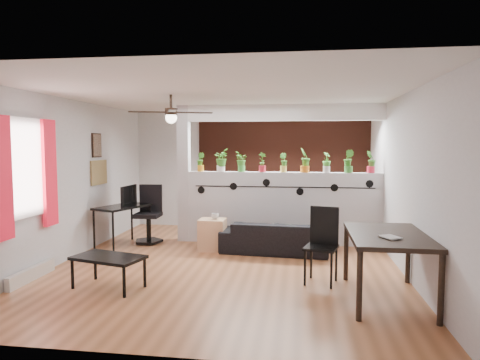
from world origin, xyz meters
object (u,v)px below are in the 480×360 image
(sofa, at_px, (275,238))
(dining_table, at_px, (388,241))
(potted_plant_6, at_px, (327,162))
(potted_plant_8, at_px, (371,161))
(cube_shelf, at_px, (212,235))
(potted_plant_4, at_px, (283,162))
(coffee_table, at_px, (108,260))
(potted_plant_1, at_px, (221,159))
(potted_plant_0, at_px, (201,161))
(computer_desk, at_px, (123,210))
(potted_plant_2, at_px, (241,161))
(potted_plant_5, at_px, (305,159))
(office_chair, at_px, (149,218))
(potted_plant_3, at_px, (262,161))
(potted_plant_7, at_px, (349,160))
(cup, at_px, (215,216))
(ceiling_fan, at_px, (171,114))
(folding_chair, at_px, (323,238))

(sofa, bearing_deg, dining_table, 129.41)
(potted_plant_6, relative_size, potted_plant_8, 0.92)
(cube_shelf, bearing_deg, potted_plant_4, 30.18)
(potted_plant_4, distance_m, dining_table, 3.19)
(coffee_table, bearing_deg, potted_plant_1, 71.32)
(potted_plant_0, bearing_deg, coffee_table, -101.26)
(computer_desk, xyz_separation_m, dining_table, (4.25, -2.17, 0.04))
(potted_plant_2, distance_m, dining_table, 3.60)
(potted_plant_0, distance_m, potted_plant_1, 0.40)
(potted_plant_5, height_order, office_chair, potted_plant_5)
(potted_plant_0, height_order, potted_plant_5, potted_plant_5)
(potted_plant_2, distance_m, potted_plant_6, 1.58)
(potted_plant_3, relative_size, coffee_table, 0.37)
(potted_plant_3, height_order, potted_plant_7, potted_plant_7)
(potted_plant_1, height_order, potted_plant_5, potted_plant_5)
(potted_plant_4, bearing_deg, potted_plant_7, 0.00)
(coffee_table, bearing_deg, potted_plant_8, 37.35)
(office_chair, bearing_deg, potted_plant_2, 9.00)
(dining_table, bearing_deg, potted_plant_7, 93.34)
(potted_plant_5, bearing_deg, dining_table, -71.07)
(cup, distance_m, computer_desk, 1.74)
(potted_plant_7, distance_m, dining_table, 2.91)
(ceiling_fan, xyz_separation_m, sofa, (1.49, 1.10, -2.06))
(potted_plant_2, distance_m, potted_plant_4, 0.79)
(dining_table, bearing_deg, potted_plant_8, 85.21)
(potted_plant_3, bearing_deg, potted_plant_0, 180.00)
(potted_plant_0, bearing_deg, ceiling_fan, -90.64)
(potted_plant_4, distance_m, computer_desk, 3.09)
(ceiling_fan, relative_size, potted_plant_5, 2.63)
(potted_plant_4, height_order, sofa, potted_plant_4)
(office_chair, bearing_deg, potted_plant_3, 7.35)
(dining_table, relative_size, folding_chair, 1.45)
(ceiling_fan, distance_m, potted_plant_0, 1.96)
(potted_plant_6, relative_size, dining_table, 0.25)
(potted_plant_8, relative_size, sofa, 0.23)
(potted_plant_1, relative_size, potted_plant_4, 1.22)
(ceiling_fan, xyz_separation_m, potted_plant_6, (2.39, 1.80, -0.77))
(potted_plant_5, bearing_deg, cube_shelf, -157.03)
(potted_plant_0, xyz_separation_m, potted_plant_4, (1.58, -0.00, -0.00))
(computer_desk, bearing_deg, potted_plant_5, 10.42)
(potted_plant_2, height_order, potted_plant_6, potted_plant_2)
(potted_plant_4, height_order, folding_chair, potted_plant_4)
(potted_plant_1, bearing_deg, cube_shelf, -92.61)
(potted_plant_2, xyz_separation_m, computer_desk, (-2.11, -0.61, -0.88))
(potted_plant_7, height_order, sofa, potted_plant_7)
(potted_plant_6, height_order, sofa, potted_plant_6)
(potted_plant_1, distance_m, coffee_table, 3.24)
(folding_chair, bearing_deg, cube_shelf, 140.73)
(potted_plant_7, bearing_deg, ceiling_fan, -147.12)
(potted_plant_6, xyz_separation_m, computer_desk, (-3.69, -0.61, -0.87))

